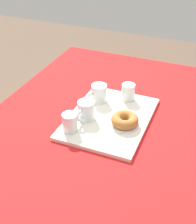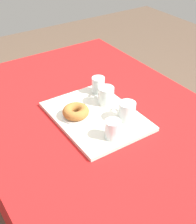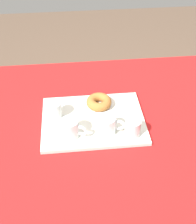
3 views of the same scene
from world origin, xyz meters
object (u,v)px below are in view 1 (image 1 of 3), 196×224
at_px(water_glass_near, 70,123).
at_px(donut_plate_left, 125,124).
at_px(serving_tray, 109,118).
at_px(tea_mug_right, 99,94).
at_px(sugar_donut_left, 125,120).
at_px(dining_table, 103,140).
at_px(tea_mug_left, 86,111).
at_px(water_glass_far, 128,93).

distance_m(water_glass_near, donut_plate_left, 0.23).
distance_m(serving_tray, tea_mug_right, 0.14).
xyz_separation_m(serving_tray, sugar_donut_left, (-0.03, -0.08, 0.04)).
height_order(dining_table, water_glass_near, water_glass_near).
bearing_deg(sugar_donut_left, serving_tray, 66.84).
bearing_deg(water_glass_near, dining_table, -42.99).
distance_m(dining_table, donut_plate_left, 0.14).
height_order(water_glass_near, sugar_donut_left, water_glass_near).
distance_m(tea_mug_left, sugar_donut_left, 0.17).
xyz_separation_m(dining_table, donut_plate_left, (0.01, -0.09, 0.10)).
bearing_deg(donut_plate_left, serving_tray, 66.84).
xyz_separation_m(water_glass_far, sugar_donut_left, (-0.20, -0.05, -0.01)).
relative_size(serving_tray, tea_mug_left, 4.04).
bearing_deg(sugar_donut_left, water_glass_far, 14.18).
bearing_deg(donut_plate_left, sugar_donut_left, 180.00).
xyz_separation_m(serving_tray, tea_mug_left, (-0.05, 0.09, 0.05)).
bearing_deg(water_glass_far, tea_mug_right, 118.87).
height_order(serving_tray, donut_plate_left, donut_plate_left).
bearing_deg(dining_table, tea_mug_right, 29.70).
relative_size(tea_mug_left, sugar_donut_left, 0.96).
distance_m(tea_mug_left, donut_plate_left, 0.17).
relative_size(water_glass_near, water_glass_far, 1.00).
distance_m(water_glass_far, donut_plate_left, 0.21).
relative_size(tea_mug_left, tea_mug_right, 1.04).
bearing_deg(donut_plate_left, dining_table, 94.84).
bearing_deg(tea_mug_left, dining_table, -82.84).
distance_m(tea_mug_left, tea_mug_right, 0.15).
xyz_separation_m(serving_tray, tea_mug_right, (0.10, 0.09, 0.05)).
relative_size(tea_mug_right, water_glass_near, 1.35).
xyz_separation_m(dining_table, tea_mug_left, (-0.01, 0.08, 0.14)).
height_order(serving_tray, water_glass_far, water_glass_far).
bearing_deg(tea_mug_left, tea_mug_right, 1.27).
bearing_deg(sugar_donut_left, water_glass_near, 121.33).
xyz_separation_m(tea_mug_right, water_glass_far, (0.07, -0.12, -0.00)).
bearing_deg(tea_mug_left, water_glass_far, -28.37).
height_order(tea_mug_left, tea_mug_right, same).
relative_size(serving_tray, sugar_donut_left, 3.89).
bearing_deg(water_glass_far, donut_plate_left, -165.82).
relative_size(tea_mug_left, water_glass_far, 1.41).
bearing_deg(sugar_donut_left, donut_plate_left, 0.00).
bearing_deg(water_glass_near, water_glass_far, -24.21).
distance_m(serving_tray, sugar_donut_left, 0.09).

